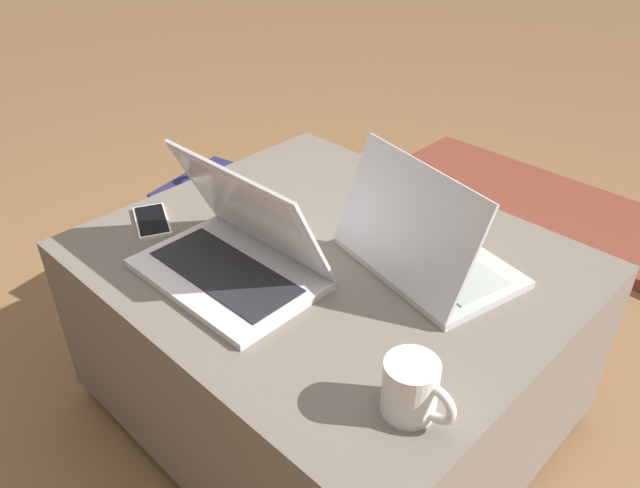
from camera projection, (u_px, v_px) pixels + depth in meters
The scene contains 8 objects.
ground_plane at pixel (328, 407), 1.59m from camera, with size 14.00×14.00×0.00m, color olive.
ottoman at pixel (329, 337), 1.46m from camera, with size 0.98×0.84×0.47m.
laptop_near at pixel (235, 252), 1.25m from camera, with size 0.37×0.25×0.24m.
laptop_far at pixel (422, 248), 1.26m from camera, with size 0.39×0.31×0.24m.
cell_phone at pixel (152, 221), 1.43m from camera, with size 0.16×0.13×0.01m.
backpack at pixel (208, 239), 1.90m from camera, with size 0.26×0.31×0.45m.
coffee_mug at pixel (412, 389), 0.94m from camera, with size 0.13×0.09×0.10m.
fireplace_hearth at pixel (563, 214), 2.34m from camera, with size 1.40×0.50×0.04m.
Camera 1 is at (0.75, -0.80, 1.23)m, focal length 35.00 mm.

